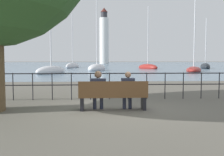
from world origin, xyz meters
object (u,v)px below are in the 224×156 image
object	(u,v)px
park_bench	(113,96)
seated_person_left	(98,88)
harbor_lighthouse	(104,38)
sailboat_1	(51,70)
seated_person_right	(128,89)
sailboat_0	(205,67)
sailboat_3	(148,67)
sailboat_2	(97,68)
sailboat_4	(73,66)
sailboat_5	(194,70)

from	to	relation	value
park_bench	seated_person_left	world-z (taller)	seated_person_left
park_bench	harbor_lighthouse	xyz separation A→B (m)	(3.61, 121.21, 12.80)
sailboat_1	harbor_lighthouse	bearing A→B (deg)	109.35
seated_person_right	sailboat_0	xyz separation A→B (m)	(20.87, 41.12, -0.30)
seated_person_right	sailboat_0	bearing A→B (deg)	63.09
sailboat_3	harbor_lighthouse	distance (m)	83.19
seated_person_left	sailboat_2	world-z (taller)	sailboat_2
sailboat_2	sailboat_4	xyz separation A→B (m)	(-5.14, 15.12, 0.00)
sailboat_4	seated_person_right	bearing A→B (deg)	-72.52
harbor_lighthouse	sailboat_3	bearing A→B (deg)	-86.07
park_bench	sailboat_5	distance (m)	30.07
seated_person_left	harbor_lighthouse	distance (m)	121.85
seated_person_left	sailboat_1	size ratio (longest dim) A/B	0.10
harbor_lighthouse	seated_person_right	bearing A→B (deg)	-91.49
sailboat_3	sailboat_4	distance (m)	16.44
seated_person_left	sailboat_2	xyz separation A→B (m)	(0.04, 31.18, -0.29)
seated_person_left	harbor_lighthouse	xyz separation A→B (m)	(4.07, 121.13, 12.58)
harbor_lighthouse	sailboat_5	bearing A→B (deg)	-84.13
sailboat_5	sailboat_0	bearing A→B (deg)	84.08
park_bench	sailboat_2	bearing A→B (deg)	90.76
park_bench	sailboat_2	distance (m)	31.26
sailboat_3	park_bench	bearing A→B (deg)	-127.68
park_bench	sailboat_2	size ratio (longest dim) A/B	0.16
seated_person_left	sailboat_1	bearing A→B (deg)	103.58
sailboat_1	harbor_lighthouse	xyz separation A→B (m)	(9.46, 98.81, 12.88)
park_bench	sailboat_4	distance (m)	46.71
seated_person_right	sailboat_5	size ratio (longest dim) A/B	0.12
seated_person_right	harbor_lighthouse	world-z (taller)	harbor_lighthouse
sailboat_1	sailboat_3	distance (m)	22.60
park_bench	sailboat_2	xyz separation A→B (m)	(-0.42, 31.26, -0.06)
sailboat_1	seated_person_right	bearing A→B (deg)	-49.40
park_bench	sailboat_5	xyz separation A→B (m)	(13.29, 26.97, -0.17)
sailboat_1	harbor_lighthouse	world-z (taller)	harbor_lighthouse
seated_person_right	sailboat_2	size ratio (longest dim) A/B	0.09
park_bench	seated_person_right	distance (m)	0.51
sailboat_1	sailboat_5	distance (m)	19.68
sailboat_1	sailboat_3	bearing A→B (deg)	72.90
sailboat_2	sailboat_3	bearing A→B (deg)	58.32
sailboat_3	sailboat_4	size ratio (longest dim) A/B	1.02
seated_person_left	sailboat_2	size ratio (longest dim) A/B	0.09
sailboat_3	sailboat_4	world-z (taller)	sailboat_3
park_bench	sailboat_3	xyz separation A→B (m)	(9.25, 39.22, -0.07)
park_bench	sailboat_4	xyz separation A→B (m)	(-5.55, 46.38, -0.06)
sailboat_3	sailboat_4	bearing A→B (deg)	129.79
sailboat_0	sailboat_4	distance (m)	27.38
seated_person_left	sailboat_3	distance (m)	40.33
park_bench	harbor_lighthouse	distance (m)	121.94
sailboat_2	sailboat_3	size ratio (longest dim) A/B	1.06
park_bench	harbor_lighthouse	bearing A→B (deg)	88.29
seated_person_left	sailboat_5	distance (m)	30.21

